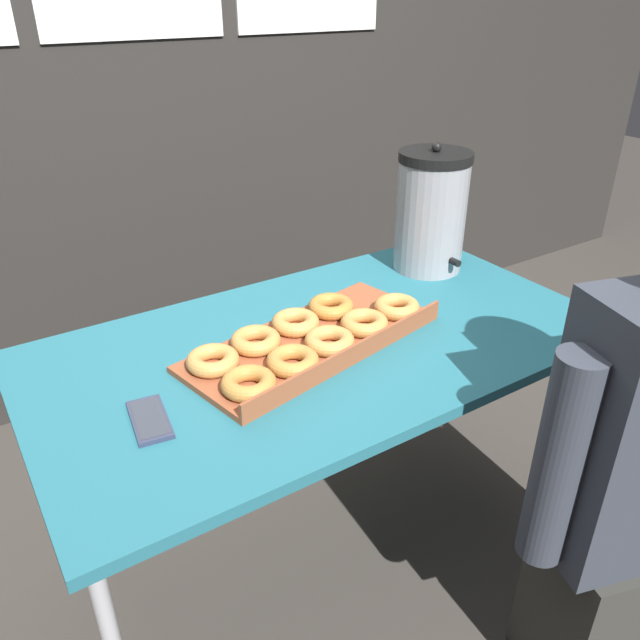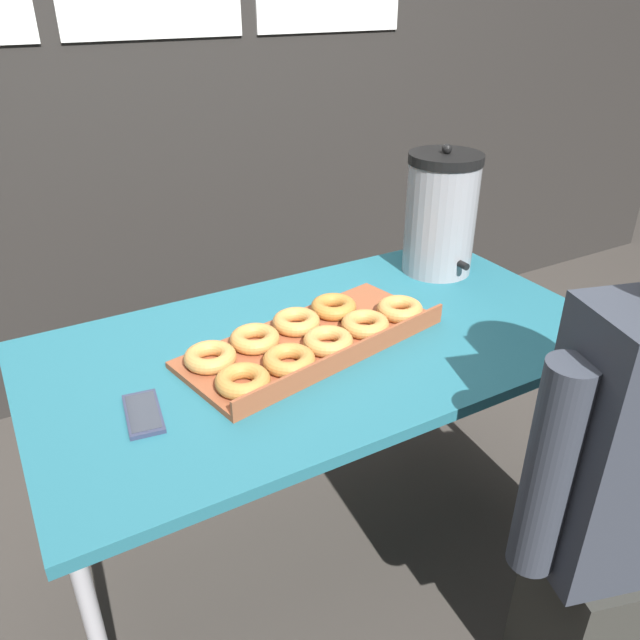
% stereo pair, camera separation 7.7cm
% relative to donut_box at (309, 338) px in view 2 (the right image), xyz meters
% --- Properties ---
extents(ground_plane, '(12.00, 12.00, 0.00)m').
position_rel_donut_box_xyz_m(ground_plane, '(0.05, 0.01, -0.74)').
color(ground_plane, '#3D3833').
extents(back_wall, '(6.00, 0.11, 2.63)m').
position_rel_donut_box_xyz_m(back_wall, '(0.05, 1.22, 0.58)').
color(back_wall, '#282623').
rests_on(back_wall, ground).
extents(folding_table, '(1.43, 0.78, 0.72)m').
position_rel_donut_box_xyz_m(folding_table, '(0.05, 0.01, -0.07)').
color(folding_table, '#236675').
rests_on(folding_table, ground).
extents(donut_box, '(0.70, 0.40, 0.05)m').
position_rel_donut_box_xyz_m(donut_box, '(0.00, 0.00, 0.00)').
color(donut_box, brown).
rests_on(donut_box, folding_table).
extents(coffee_urn, '(0.22, 0.24, 0.39)m').
position_rel_donut_box_xyz_m(coffee_urn, '(0.57, 0.22, 0.16)').
color(coffee_urn, '#939399').
rests_on(coffee_urn, folding_table).
extents(cell_phone, '(0.09, 0.16, 0.01)m').
position_rel_donut_box_xyz_m(cell_phone, '(-0.43, -0.07, -0.02)').
color(cell_phone, '#2D334C').
rests_on(cell_phone, folding_table).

